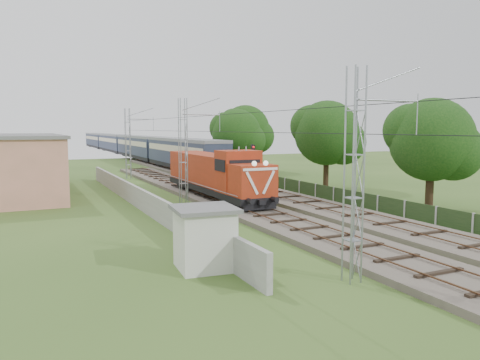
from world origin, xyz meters
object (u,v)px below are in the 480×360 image
locomotive (215,174)px  signal_post (253,162)px  relay_hut (205,237)px  coach_rake (125,144)px

locomotive → signal_post: bearing=-21.6°
locomotive → relay_hut: (-7.40, -17.06, -0.82)m
coach_rake → relay_hut: size_ratio=36.29×
locomotive → coach_rake: (5.00, 60.33, 0.57)m
coach_rake → locomotive: bearing=-94.7°
coach_rake → signal_post: (-2.20, -61.44, 0.39)m
coach_rake → relay_hut: (-12.40, -77.39, -1.39)m
coach_rake → relay_hut: bearing=-99.1°
locomotive → relay_hut: 18.62m
locomotive → relay_hut: size_ratio=5.92×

